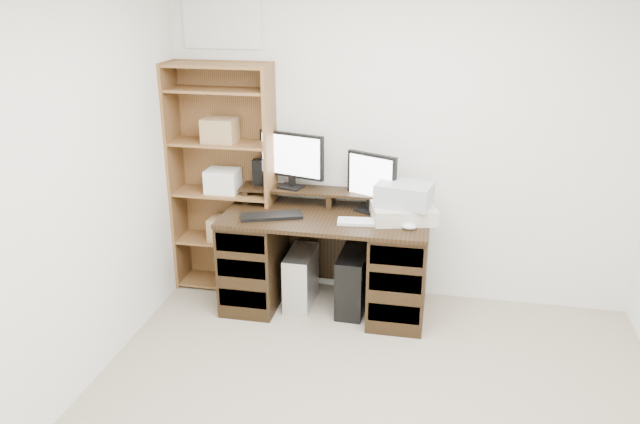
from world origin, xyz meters
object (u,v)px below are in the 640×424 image
(monitor_wide, at_px, (291,157))
(tower_black, at_px, (353,281))
(desk, at_px, (326,260))
(printer, at_px, (403,212))
(tower_silver, at_px, (301,278))
(bookshelf, at_px, (224,178))
(monitor_small, at_px, (371,180))

(monitor_wide, bearing_deg, tower_black, -7.47)
(desk, bearing_deg, printer, 1.37)
(tower_silver, distance_m, bookshelf, 0.98)
(monitor_wide, relative_size, monitor_small, 1.20)
(monitor_wide, xyz_separation_m, monitor_small, (0.62, -0.07, -0.12))
(monitor_small, bearing_deg, tower_black, -97.79)
(bookshelf, bearing_deg, tower_black, -11.18)
(monitor_wide, distance_m, bookshelf, 0.57)
(tower_silver, distance_m, tower_black, 0.41)
(desk, distance_m, tower_black, 0.27)
(printer, xyz_separation_m, tower_black, (-0.35, -0.01, -0.57))
(bookshelf, bearing_deg, printer, -8.05)
(tower_black, distance_m, bookshelf, 1.28)
(desk, bearing_deg, tower_silver, 177.37)
(monitor_wide, xyz_separation_m, bookshelf, (-0.54, -0.02, -0.19))
(printer, distance_m, tower_silver, 0.96)
(desk, distance_m, printer, 0.70)
(desk, bearing_deg, monitor_wide, 143.54)
(printer, distance_m, bookshelf, 1.43)
(printer, xyz_separation_m, bookshelf, (-1.41, 0.20, 0.11))
(desk, height_order, tower_silver, desk)
(monitor_wide, relative_size, tower_silver, 1.22)
(tower_black, bearing_deg, desk, -177.25)
(monitor_small, distance_m, tower_silver, 0.93)
(monitor_small, height_order, bookshelf, bookshelf)
(desk, height_order, monitor_wide, monitor_wide)
(tower_black, bearing_deg, monitor_wide, 158.62)
(tower_silver, xyz_separation_m, bookshelf, (-0.66, 0.20, 0.70))
(tower_silver, relative_size, bookshelf, 0.24)
(monitor_small, height_order, tower_silver, monitor_small)
(desk, height_order, monitor_small, monitor_small)
(desk, distance_m, monitor_small, 0.69)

